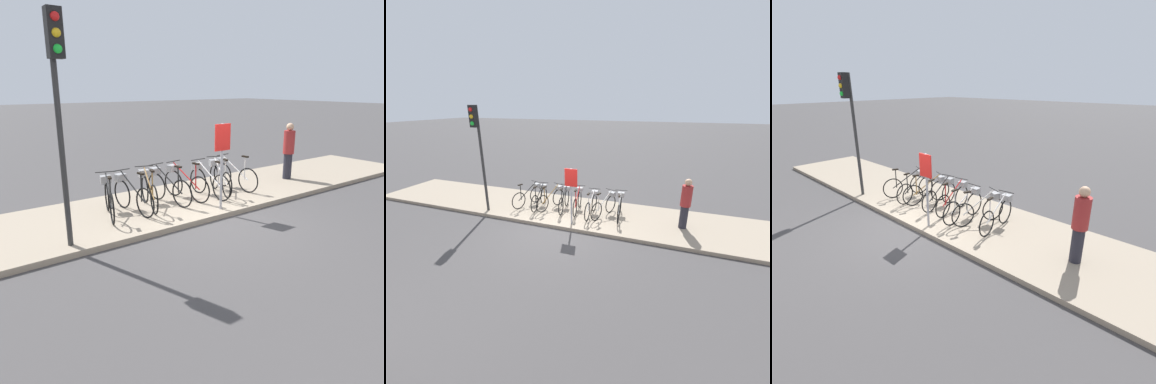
{
  "view_description": "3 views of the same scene",
  "coord_description": "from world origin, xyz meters",
  "views": [
    {
      "loc": [
        -5.1,
        -6.08,
        2.94
      ],
      "look_at": [
        -0.29,
        0.44,
        0.63
      ],
      "focal_mm": 35.0,
      "sensor_mm": 36.0,
      "label": 1
    },
    {
      "loc": [
        3.46,
        -7.29,
        4.13
      ],
      "look_at": [
        0.36,
        1.22,
        1.01
      ],
      "focal_mm": 24.0,
      "sensor_mm": 36.0,
      "label": 2
    },
    {
      "loc": [
        6.18,
        -4.42,
        3.79
      ],
      "look_at": [
        1.1,
        1.02,
        1.07
      ],
      "focal_mm": 28.0,
      "sensor_mm": 36.0,
      "label": 3
    }
  ],
  "objects": [
    {
      "name": "traffic_light",
      "position": [
        -3.13,
        0.25,
        2.96
      ],
      "size": [
        0.24,
        0.4,
        3.98
      ],
      "color": "#2D2D2D",
      "rests_on": "sidewalk"
    },
    {
      "name": "parked_bicycle_6",
      "position": [
        1.36,
        1.43,
        0.56
      ],
      "size": [
        0.67,
        1.55,
        1.0
      ],
      "color": "black",
      "rests_on": "sidewalk"
    },
    {
      "name": "parked_bicycle_1",
      "position": [
        -1.34,
        1.38,
        0.56
      ],
      "size": [
        0.46,
        1.63,
        1.0
      ],
      "color": "black",
      "rests_on": "sidewalk"
    },
    {
      "name": "parked_bicycle_4",
      "position": [
        0.24,
        1.52,
        0.56
      ],
      "size": [
        0.46,
        1.62,
        1.0
      ],
      "color": "black",
      "rests_on": "sidewalk"
    },
    {
      "name": "ground_plane",
      "position": [
        0.0,
        0.0,
        0.0
      ],
      "size": [
        120.0,
        120.0,
        0.0
      ],
      "primitive_type": "plane",
      "color": "#423F3F"
    },
    {
      "name": "parked_bicycle_0",
      "position": [
        -1.87,
        1.42,
        0.56
      ],
      "size": [
        0.63,
        1.56,
        1.0
      ],
      "color": "black",
      "rests_on": "sidewalk"
    },
    {
      "name": "parked_bicycle_2",
      "position": [
        -0.84,
        1.46,
        0.56
      ],
      "size": [
        0.61,
        1.57,
        1.0
      ],
      "color": "black",
      "rests_on": "sidewalk"
    },
    {
      "name": "sign_post",
      "position": [
        0.45,
        0.29,
        1.49
      ],
      "size": [
        0.44,
        0.07,
        2.0
      ],
      "color": "#99999E",
      "rests_on": "sidewalk"
    },
    {
      "name": "sidewalk",
      "position": [
        0.0,
        1.49,
        0.06
      ],
      "size": [
        17.76,
        2.98,
        0.12
      ],
      "color": "gray",
      "rests_on": "ground_plane"
    },
    {
      "name": "parked_bicycle_5",
      "position": [
        0.87,
        1.34,
        0.56
      ],
      "size": [
        0.46,
        1.63,
        1.0
      ],
      "color": "black",
      "rests_on": "sidewalk"
    },
    {
      "name": "parked_bicycle_7",
      "position": [
        1.9,
        1.49,
        0.56
      ],
      "size": [
        0.46,
        1.62,
        1.0
      ],
      "color": "black",
      "rests_on": "sidewalk"
    },
    {
      "name": "parked_bicycle_3",
      "position": [
        -0.31,
        1.49,
        0.56
      ],
      "size": [
        0.46,
        1.62,
        1.0
      ],
      "color": "black",
      "rests_on": "sidewalk"
    },
    {
      "name": "pedestrian",
      "position": [
        4.1,
        1.36,
        1.03
      ],
      "size": [
        0.34,
        0.34,
        1.73
      ],
      "color": "#23232D",
      "rests_on": "sidewalk"
    }
  ]
}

